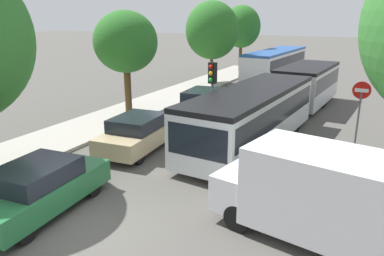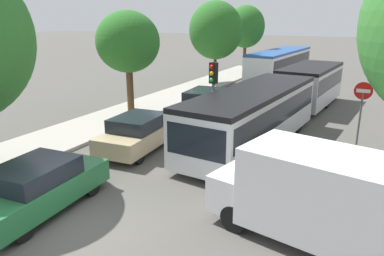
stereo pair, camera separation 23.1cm
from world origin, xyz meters
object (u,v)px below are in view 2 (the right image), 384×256
tree_left_mid (127,44)px  tree_left_far (215,32)px  articulated_bus (281,98)px  white_van (322,196)px  queued_car_tan (139,133)px  city_bus_rear (280,62)px  queued_car_blue (206,104)px  no_entry_sign (361,106)px  traffic_light (213,83)px  queued_car_green (38,187)px  tree_left_distant (245,28)px

tree_left_mid → tree_left_far: 10.93m
articulated_bus → white_van: bearing=24.3°
queued_car_tan → white_van: white_van is taller
city_bus_rear → white_van: 26.07m
queued_car_blue → no_entry_sign: bearing=-106.5°
queued_car_tan → white_van: size_ratio=0.81×
white_van → traffic_light: size_ratio=1.55×
queued_car_blue → white_van: 11.77m
tree_left_mid → tree_left_far: size_ratio=0.87×
queued_car_green → queued_car_tan: size_ratio=1.00×
traffic_light → queued_car_blue: bearing=-143.1°
articulated_bus → queued_car_blue: 3.98m
city_bus_rear → tree_left_distant: 4.94m
articulated_bus → tree_left_far: size_ratio=2.57×
queued_car_blue → white_van: white_van is taller
articulated_bus → traffic_light: bearing=-27.8°
articulated_bus → queued_car_blue: size_ratio=3.62×
queued_car_green → white_van: size_ratio=0.81×
tree_left_far → tree_left_mid: bearing=-91.6°
articulated_bus → tree_left_mid: bearing=-74.6°
no_entry_sign → tree_left_distant: bearing=-148.3°
queued_car_tan → queued_car_blue: queued_car_blue is taller
articulated_bus → traffic_light: 4.18m
queued_car_green → tree_left_mid: tree_left_mid is taller
articulated_bus → traffic_light: (-2.18, -3.40, 1.09)m
queued_car_tan → no_entry_sign: no_entry_sign is taller
no_entry_sign → tree_left_far: tree_left_far is taller
city_bus_rear → tree_left_far: bearing=151.9°
traffic_light → tree_left_far: tree_left_far is taller
white_van → tree_left_distant: size_ratio=0.84×
queued_car_green → traffic_light: 8.51m
queued_car_blue → tree_left_distant: size_ratio=0.73×
queued_car_green → queued_car_tan: 5.47m
tree_left_far → tree_left_distant: tree_left_far is taller
city_bus_rear → queued_car_tan: 21.52m
queued_car_blue → articulated_bus: bearing=-88.5°
city_bus_rear → queued_car_tan: (-0.21, -21.51, -0.63)m
articulated_bus → queued_car_tan: (-4.24, -6.10, -0.67)m
tree_left_mid → traffic_light: bearing=-17.9°
city_bus_rear → tree_left_mid: size_ratio=1.99×
queued_car_green → queued_car_tan: (-0.38, 5.45, 0.00)m
queued_car_blue → tree_left_mid: size_ratio=0.82×
white_van → traffic_light: bearing=-36.7°
traffic_light → tree_left_mid: tree_left_mid is taller
queued_car_tan → tree_left_mid: 6.75m
articulated_bus → tree_left_mid: tree_left_mid is taller
traffic_light → white_van: bearing=49.1°
city_bus_rear → queued_car_blue: 15.79m
queued_car_green → tree_left_far: size_ratio=0.66×
city_bus_rear → tree_left_far: size_ratio=1.73×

